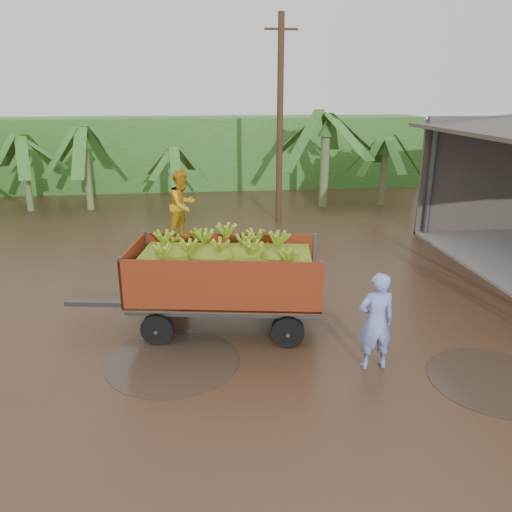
{
  "coord_description": "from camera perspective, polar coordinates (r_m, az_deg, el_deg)",
  "views": [
    {
      "loc": [
        -2.77,
        -10.66,
        4.98
      ],
      "look_at": [
        -1.51,
        -0.22,
        1.45
      ],
      "focal_mm": 35.0,
      "sensor_mm": 36.0,
      "label": 1
    }
  ],
  "objects": [
    {
      "name": "ground",
      "position": [
        12.09,
        7.05,
        -5.91
      ],
      "size": [
        100.0,
        100.0,
        0.0
      ],
      "primitive_type": "plane",
      "color": "black",
      "rests_on": "ground"
    },
    {
      "name": "man_blue",
      "position": [
        9.45,
        13.56,
        -7.26
      ],
      "size": [
        0.7,
        0.47,
        1.89
      ],
      "primitive_type": "imported",
      "rotation": [
        0.0,
        0.0,
        3.16
      ],
      "color": "#7993DD",
      "rests_on": "ground"
    },
    {
      "name": "banana_trailer",
      "position": [
        10.66,
        -3.64,
        -2.09
      ],
      "size": [
        5.66,
        2.56,
        3.35
      ],
      "rotation": [
        0.0,
        0.0,
        -0.16
      ],
      "color": "#A53217",
      "rests_on": "ground"
    },
    {
      "name": "utility_pole",
      "position": [
        19.23,
        2.75,
        15.12
      ],
      "size": [
        1.2,
        0.24,
        7.54
      ],
      "color": "#47301E",
      "rests_on": "ground"
    },
    {
      "name": "banana_plants",
      "position": [
        16.02,
        -25.82,
        5.63
      ],
      "size": [
        20.8,
        20.01,
        4.33
      ],
      "color": "#2D661E",
      "rests_on": "ground"
    },
    {
      "name": "hedge_north",
      "position": [
        26.86,
        -5.27,
        11.71
      ],
      "size": [
        22.0,
        3.0,
        3.6
      ],
      "primitive_type": "cube",
      "color": "#2D661E",
      "rests_on": "ground"
    }
  ]
}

